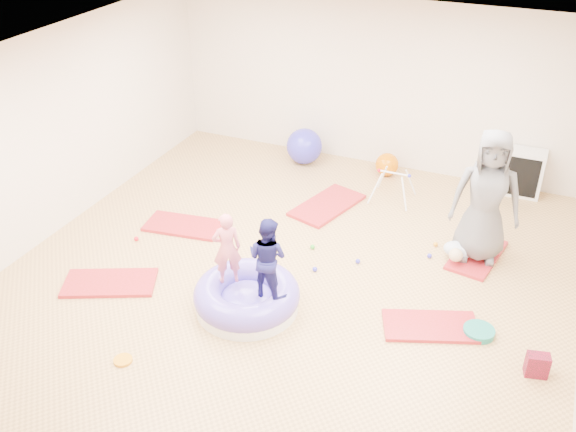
% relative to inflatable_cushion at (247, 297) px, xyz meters
% --- Properties ---
extents(room, '(7.01, 8.01, 2.81)m').
position_rel_inflatable_cushion_xyz_m(room, '(0.20, 0.49, 1.24)').
color(room, tan).
rests_on(room, ground).
extents(gym_mat_front_left, '(1.28, 1.00, 0.05)m').
position_rel_inflatable_cushion_xyz_m(gym_mat_front_left, '(-1.81, -0.27, -0.13)').
color(gym_mat_front_left, '#B41C3D').
rests_on(gym_mat_front_left, ground).
extents(gym_mat_mid_left, '(1.17, 0.70, 0.05)m').
position_rel_inflatable_cushion_xyz_m(gym_mat_mid_left, '(-1.67, 1.31, -0.13)').
color(gym_mat_mid_left, '#B41C3D').
rests_on(gym_mat_mid_left, ground).
extents(gym_mat_center_back, '(0.95, 1.36, 0.05)m').
position_rel_inflatable_cushion_xyz_m(gym_mat_center_back, '(0.05, 2.69, -0.13)').
color(gym_mat_center_back, '#B41C3D').
rests_on(gym_mat_center_back, ground).
extents(gym_mat_right, '(1.20, 0.89, 0.05)m').
position_rel_inflatable_cushion_xyz_m(gym_mat_right, '(2.12, 0.50, -0.13)').
color(gym_mat_right, '#B41C3D').
rests_on(gym_mat_right, ground).
extents(gym_mat_rear_right, '(0.72, 1.15, 0.04)m').
position_rel_inflatable_cushion_xyz_m(gym_mat_rear_right, '(2.38, 2.20, -0.13)').
color(gym_mat_rear_right, '#B41C3D').
rests_on(gym_mat_rear_right, ground).
extents(inflatable_cushion, '(1.28, 1.28, 0.40)m').
position_rel_inflatable_cushion_xyz_m(inflatable_cushion, '(0.00, 0.00, 0.00)').
color(inflatable_cushion, white).
rests_on(inflatable_cushion, ground).
extents(child_pink, '(0.40, 0.37, 0.93)m').
position_rel_inflatable_cushion_xyz_m(child_pink, '(-0.24, 0.01, 0.68)').
color(child_pink, '#DD6776').
rests_on(child_pink, inflatable_cushion).
extents(child_navy, '(0.54, 0.45, 1.00)m').
position_rel_inflatable_cushion_xyz_m(child_navy, '(0.29, -0.02, 0.71)').
color(child_navy, '#171654').
rests_on(child_navy, inflatable_cushion).
extents(adult_caregiver, '(0.96, 0.71, 1.81)m').
position_rel_inflatable_cushion_xyz_m(adult_caregiver, '(2.37, 2.16, 0.79)').
color(adult_caregiver, '#59595E').
rests_on(adult_caregiver, gym_mat_rear_right).
extents(infant, '(0.39, 0.40, 0.23)m').
position_rel_inflatable_cushion_xyz_m(infant, '(2.14, 1.99, 0.01)').
color(infant, '#ABBBD5').
rests_on(infant, gym_mat_rear_right).
extents(ball_pit_balls, '(3.97, 1.71, 0.07)m').
position_rel_inflatable_cushion_xyz_m(ball_pit_balls, '(0.37, 1.34, -0.12)').
color(ball_pit_balls, '#322FC2').
rests_on(ball_pit_balls, ground).
extents(exercise_ball_blue, '(0.62, 0.62, 0.62)m').
position_rel_inflatable_cushion_xyz_m(exercise_ball_blue, '(-0.86, 4.00, 0.15)').
color(exercise_ball_blue, '#322FC2').
rests_on(exercise_ball_blue, ground).
extents(exercise_ball_orange, '(0.39, 0.39, 0.39)m').
position_rel_inflatable_cushion_xyz_m(exercise_ball_orange, '(0.59, 4.09, 0.04)').
color(exercise_ball_orange, '#D36900').
rests_on(exercise_ball_orange, ground).
extents(infant_play_gym, '(0.64, 0.61, 0.49)m').
position_rel_inflatable_cushion_xyz_m(infant_play_gym, '(0.91, 3.28, 0.17)').
color(infant_play_gym, silver).
rests_on(infant_play_gym, ground).
extents(cube_shelf, '(0.75, 0.37, 0.75)m').
position_rel_inflatable_cushion_xyz_m(cube_shelf, '(2.64, 4.28, 0.22)').
color(cube_shelf, silver).
rests_on(cube_shelf, ground).
extents(balance_disc, '(0.36, 0.36, 0.08)m').
position_rel_inflatable_cushion_xyz_m(balance_disc, '(2.65, 0.60, -0.12)').
color(balance_disc, '#19786C').
rests_on(balance_disc, ground).
extents(backpack, '(0.26, 0.19, 0.27)m').
position_rel_inflatable_cushion_xyz_m(backpack, '(3.30, 0.18, -0.02)').
color(backpack, '#A9092F').
rests_on(backpack, ground).
extents(yellow_toy, '(0.20, 0.20, 0.03)m').
position_rel_inflatable_cushion_xyz_m(yellow_toy, '(-0.83, -1.36, -0.14)').
color(yellow_toy, orange).
rests_on(yellow_toy, ground).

